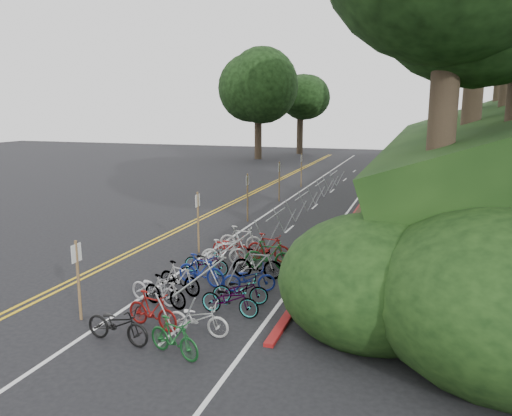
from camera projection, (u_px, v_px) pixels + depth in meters
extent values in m
plane|color=black|center=(115.00, 293.00, 15.86)|extent=(120.00, 120.00, 0.00)
cube|color=gold|center=(191.00, 222.00, 25.82)|extent=(0.12, 80.00, 0.01)
cube|color=gold|center=(196.00, 222.00, 25.73)|extent=(0.12, 80.00, 0.01)
cube|color=silver|center=(248.00, 226.00, 24.85)|extent=(0.12, 80.00, 0.01)
cube|color=silver|center=(332.00, 232.00, 23.55)|extent=(0.12, 80.00, 0.01)
cube|color=silver|center=(173.00, 333.00, 13.04)|extent=(0.10, 1.60, 0.01)
cube|color=silver|center=(249.00, 265.00, 18.62)|extent=(0.10, 1.60, 0.01)
cube|color=silver|center=(289.00, 229.00, 24.20)|extent=(0.10, 1.60, 0.01)
cube|color=silver|center=(315.00, 206.00, 29.78)|extent=(0.10, 1.60, 0.01)
cube|color=silver|center=(332.00, 191.00, 35.36)|extent=(0.10, 1.60, 0.01)
cube|color=silver|center=(345.00, 180.00, 40.94)|extent=(0.10, 1.60, 0.01)
cube|color=silver|center=(354.00, 171.00, 46.53)|extent=(0.10, 1.60, 0.01)
cube|color=maroon|center=(349.00, 223.00, 25.25)|extent=(0.25, 28.00, 0.10)
cube|color=black|center=(497.00, 156.00, 31.59)|extent=(12.32, 44.00, 9.11)
cube|color=#382819|center=(380.00, 192.00, 34.33)|extent=(1.40, 44.00, 0.16)
ellipsoid|color=#284C19|center=(357.00, 256.00, 16.21)|extent=(2.00, 2.80, 1.60)
ellipsoid|color=#284C19|center=(393.00, 213.00, 20.52)|extent=(2.60, 3.64, 2.08)
ellipsoid|color=#284C19|center=(424.00, 183.00, 25.64)|extent=(2.20, 3.08, 1.76)
ellipsoid|color=#284C19|center=(401.00, 175.00, 31.74)|extent=(3.00, 4.20, 2.40)
ellipsoid|color=#284C19|center=(414.00, 164.00, 37.07)|extent=(2.40, 3.36, 1.92)
ellipsoid|color=#284C19|center=(433.00, 151.00, 40.26)|extent=(2.80, 3.92, 2.24)
ellipsoid|color=#284C19|center=(362.00, 238.00, 19.09)|extent=(1.80, 2.52, 1.44)
ellipsoid|color=#284C19|center=(440.00, 164.00, 28.99)|extent=(3.20, 4.48, 2.56)
ellipsoid|color=black|center=(376.00, 278.00, 13.61)|extent=(5.28, 6.16, 3.52)
ellipsoid|color=black|center=(503.00, 296.00, 11.70)|extent=(6.24, 7.28, 4.16)
cylinder|color=#2D2319|center=(439.00, 162.00, 14.88)|extent=(0.82, 0.82, 5.98)
cylinder|color=#2D2319|center=(472.00, 104.00, 22.44)|extent=(0.87, 0.87, 6.90)
cylinder|color=#2D2319|center=(508.00, 85.00, 28.88)|extent=(0.92, 0.92, 7.82)
cylinder|color=#2D2319|center=(475.00, 105.00, 36.85)|extent=(0.84, 0.84, 6.44)
ellipsoid|color=black|center=(482.00, 22.00, 35.71)|extent=(8.59, 8.59, 8.16)
cylinder|color=#2D2319|center=(499.00, 92.00, 43.29)|extent=(0.89, 0.89, 7.36)
ellipsoid|color=black|center=(507.00, 9.00, 41.96)|extent=(10.23, 10.23, 9.71)
cylinder|color=#2D2319|center=(258.00, 133.00, 57.13)|extent=(0.82, 0.82, 5.98)
ellipsoid|color=black|center=(258.00, 84.00, 56.05)|extent=(8.18, 8.18, 7.77)
cylinder|color=#2D2319|center=(300.00, 132.00, 63.69)|extent=(0.79, 0.79, 5.52)
ellipsoid|color=black|center=(301.00, 93.00, 62.72)|extent=(7.16, 7.16, 6.80)
cylinder|color=#9EA0A5|center=(201.00, 275.00, 13.99)|extent=(0.05, 3.32, 0.05)
cylinder|color=#9EA0A5|center=(166.00, 315.00, 12.74)|extent=(0.59, 0.04, 1.14)
cylinder|color=#9EA0A5|center=(186.00, 318.00, 12.57)|extent=(0.59, 0.04, 1.14)
cylinder|color=#9EA0A5|center=(214.00, 277.00, 15.64)|extent=(0.59, 0.04, 1.14)
cylinder|color=#9EA0A5|center=(231.00, 279.00, 15.47)|extent=(0.59, 0.04, 1.14)
cylinder|color=#9EA0A5|center=(236.00, 242.00, 17.49)|extent=(0.05, 3.00, 0.05)
cylinder|color=#9EA0A5|center=(214.00, 269.00, 16.39)|extent=(0.58, 0.04, 1.13)
cylinder|color=#9EA0A5|center=(229.00, 271.00, 16.22)|extent=(0.58, 0.04, 1.13)
cylinder|color=#9EA0A5|center=(243.00, 247.00, 18.99)|extent=(0.58, 0.04, 1.13)
cylinder|color=#9EA0A5|center=(257.00, 248.00, 18.82)|extent=(0.58, 0.04, 1.13)
cylinder|color=#9EA0A5|center=(276.00, 214.00, 22.14)|extent=(0.05, 3.00, 0.05)
cylinder|color=#9EA0A5|center=(260.00, 234.00, 21.04)|extent=(0.58, 0.04, 1.13)
cylinder|color=#9EA0A5|center=(273.00, 235.00, 20.87)|extent=(0.58, 0.04, 1.13)
cylinder|color=#9EA0A5|center=(278.00, 220.00, 23.65)|extent=(0.58, 0.04, 1.13)
cylinder|color=#9EA0A5|center=(290.00, 221.00, 23.47)|extent=(0.58, 0.04, 1.13)
cylinder|color=#9EA0A5|center=(302.00, 196.00, 26.80)|extent=(0.05, 3.00, 0.05)
cylinder|color=#9EA0A5|center=(290.00, 211.00, 25.69)|extent=(0.58, 0.04, 1.13)
cylinder|color=#9EA0A5|center=(301.00, 212.00, 25.52)|extent=(0.58, 0.04, 1.13)
cylinder|color=#9EA0A5|center=(303.00, 201.00, 28.30)|extent=(0.58, 0.04, 1.13)
cylinder|color=#9EA0A5|center=(312.00, 202.00, 28.12)|extent=(0.58, 0.04, 1.13)
cylinder|color=#9EA0A5|center=(320.00, 183.00, 31.45)|extent=(0.05, 3.00, 0.05)
cylinder|color=#9EA0A5|center=(311.00, 195.00, 30.34)|extent=(0.58, 0.04, 1.13)
cylinder|color=#9EA0A5|center=(320.00, 196.00, 30.17)|extent=(0.58, 0.04, 1.13)
cylinder|color=#9EA0A5|center=(320.00, 188.00, 32.95)|extent=(0.58, 0.04, 1.13)
cylinder|color=#9EA0A5|center=(328.00, 189.00, 32.78)|extent=(0.58, 0.04, 1.13)
cylinder|color=#9EA0A5|center=(334.00, 173.00, 36.10)|extent=(0.05, 3.00, 0.05)
cylinder|color=#9EA0A5|center=(326.00, 183.00, 35.00)|extent=(0.58, 0.04, 1.13)
cylinder|color=#9EA0A5|center=(334.00, 184.00, 34.82)|extent=(0.58, 0.04, 1.13)
cylinder|color=#9EA0A5|center=(333.00, 178.00, 37.60)|extent=(0.58, 0.04, 1.13)
cylinder|color=#9EA0A5|center=(340.00, 179.00, 37.43)|extent=(0.58, 0.04, 1.13)
cylinder|color=brown|center=(78.00, 281.00, 13.64)|extent=(0.08, 0.08, 2.27)
cube|color=silver|center=(76.00, 253.00, 13.48)|extent=(0.02, 0.40, 0.50)
cylinder|color=brown|center=(198.00, 222.00, 20.08)|extent=(0.08, 0.08, 2.50)
cube|color=silver|center=(198.00, 201.00, 19.90)|extent=(0.02, 0.40, 0.50)
cylinder|color=brown|center=(247.00, 198.00, 25.66)|extent=(0.08, 0.08, 2.50)
cube|color=silver|center=(247.00, 180.00, 25.48)|extent=(0.02, 0.40, 0.50)
cylinder|color=brown|center=(279.00, 182.00, 31.24)|extent=(0.08, 0.08, 2.50)
cube|color=silver|center=(279.00, 167.00, 31.06)|extent=(0.02, 0.40, 0.50)
cylinder|color=brown|center=(301.00, 170.00, 36.82)|extent=(0.08, 0.08, 2.50)
cube|color=silver|center=(302.00, 158.00, 36.64)|extent=(0.02, 0.40, 0.50)
imported|color=#9E9EA3|center=(154.00, 289.00, 14.95)|extent=(0.94, 1.83, 0.92)
imported|color=black|center=(118.00, 324.00, 12.43)|extent=(0.84, 1.92, 0.98)
imported|color=#144C1E|center=(174.00, 337.00, 11.74)|extent=(0.93, 1.64, 0.95)
imported|color=maroon|center=(152.00, 310.00, 13.23)|extent=(0.84, 1.75, 1.01)
imported|color=beige|center=(197.00, 318.00, 12.84)|extent=(0.64, 1.73, 0.90)
imported|color=slate|center=(165.00, 291.00, 14.69)|extent=(0.80, 1.65, 0.95)
imported|color=slate|center=(230.00, 299.00, 14.09)|extent=(0.75, 1.82, 0.93)
imported|color=slate|center=(180.00, 278.00, 15.73)|extent=(0.96, 1.78, 1.03)
imported|color=slate|center=(240.00, 290.00, 14.90)|extent=(0.91, 1.77, 0.88)
imported|color=navy|center=(201.00, 270.00, 16.43)|extent=(0.75, 1.82, 1.06)
imported|color=navy|center=(249.00, 278.00, 15.91)|extent=(1.12, 1.78, 0.88)
imported|color=slate|center=(206.00, 262.00, 17.58)|extent=(0.68, 1.74, 0.90)
imported|color=slate|center=(257.00, 264.00, 17.11)|extent=(0.65, 1.79, 1.06)
imported|color=beige|center=(224.00, 252.00, 18.58)|extent=(1.06, 1.73, 1.01)
imported|color=#144C1E|center=(269.00, 255.00, 18.04)|extent=(0.74, 1.84, 1.07)
imported|color=maroon|center=(231.00, 246.00, 19.58)|extent=(0.90, 1.76, 0.88)
imported|color=maroon|center=(269.00, 248.00, 19.02)|extent=(0.74, 1.86, 1.09)
imported|color=beige|center=(241.00, 239.00, 20.27)|extent=(0.62, 1.84, 1.09)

